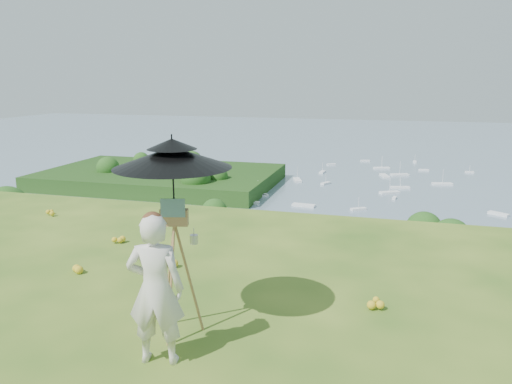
% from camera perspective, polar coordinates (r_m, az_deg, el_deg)
% --- Properties ---
extents(shoreline_tier, '(170.00, 28.00, 8.00)m').
position_cam_1_polar(shoreline_tier, '(87.94, 11.43, -13.67)').
color(shoreline_tier, '#6C6857').
rests_on(shoreline_tier, bay_water).
extents(bay_water, '(700.00, 700.00, 0.00)m').
position_cam_1_polar(bay_water, '(246.55, 14.36, 3.88)').
color(bay_water, slate).
rests_on(bay_water, ground).
extents(peninsula, '(90.00, 60.00, 12.00)m').
position_cam_1_polar(peninsula, '(180.27, -10.87, 2.46)').
color(peninsula, '#14340E').
rests_on(peninsula, bay_water).
extents(slope_trees, '(110.00, 50.00, 6.00)m').
position_cam_1_polar(slope_trees, '(42.90, 8.55, -12.01)').
color(slope_trees, '#254D17').
rests_on(slope_trees, forest_slope).
extents(harbor_town, '(110.00, 22.00, 5.00)m').
position_cam_1_polar(harbor_town, '(85.26, 11.62, -9.76)').
color(harbor_town, silver).
rests_on(harbor_town, shoreline_tier).
extents(moored_boats, '(140.00, 140.00, 0.70)m').
position_cam_1_polar(moored_boats, '(169.57, 9.46, 0.26)').
color(moored_boats, white).
rests_on(moored_boats, bay_water).
extents(painter, '(0.67, 0.51, 1.64)m').
position_cam_1_polar(painter, '(5.38, -11.40, -10.86)').
color(painter, silver).
rests_on(painter, ground).
extents(field_easel, '(0.77, 0.77, 1.66)m').
position_cam_1_polar(field_easel, '(5.90, -9.12, -8.49)').
color(field_easel, '#AB6A47').
rests_on(field_easel, ground).
extents(sun_umbrella, '(1.70, 1.70, 1.00)m').
position_cam_1_polar(sun_umbrella, '(5.64, -9.45, 1.48)').
color(sun_umbrella, black).
rests_on(sun_umbrella, field_easel).
extents(painter_cap, '(0.26, 0.29, 0.10)m').
position_cam_1_polar(painter_cap, '(5.12, -11.79, -2.88)').
color(painter_cap, pink).
rests_on(painter_cap, painter).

